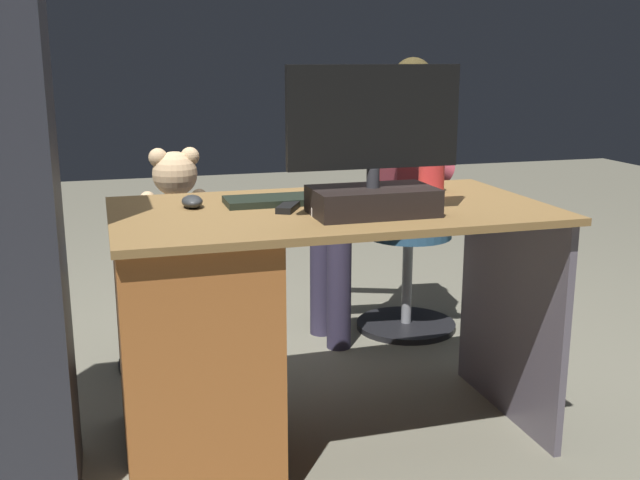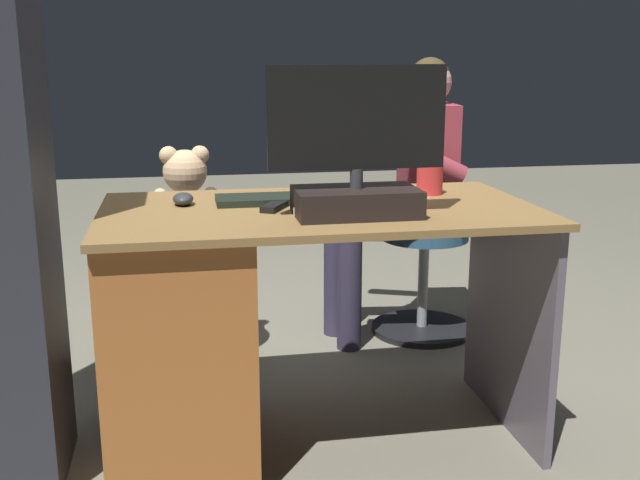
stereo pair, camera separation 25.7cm
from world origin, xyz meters
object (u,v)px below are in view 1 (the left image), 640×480
(keyboard, at_px, (295,199))
(visitor_chair, at_px, (408,266))
(cup, at_px, (431,177))
(person, at_px, (392,176))
(desk, at_px, (223,330))
(monitor, at_px, (373,167))
(computer_mouse, at_px, (192,201))
(office_chair_teddy, at_px, (181,300))
(teddy_bear, at_px, (176,201))
(tv_remote, at_px, (289,206))

(keyboard, xyz_separation_m, visitor_chair, (-0.69, -0.74, -0.46))
(cup, height_order, person, person)
(cup, relative_size, visitor_chair, 0.20)
(desk, xyz_separation_m, cup, (-0.71, -0.15, 0.39))
(monitor, distance_m, cup, 0.42)
(desk, relative_size, person, 1.09)
(desk, xyz_separation_m, computer_mouse, (0.06, -0.11, 0.36))
(desk, relative_size, office_chair_teddy, 2.58)
(person, bearing_deg, desk, 44.27)
(monitor, height_order, visitor_chair, monitor)
(cup, relative_size, office_chair_teddy, 0.19)
(keyboard, xyz_separation_m, computer_mouse, (0.31, -0.01, 0.01))
(desk, height_order, visitor_chair, desk)
(computer_mouse, bearing_deg, monitor, 153.07)
(teddy_bear, height_order, person, person)
(monitor, xyz_separation_m, computer_mouse, (0.47, -0.24, -0.12))
(tv_remote, relative_size, office_chair_teddy, 0.31)
(cup, relative_size, teddy_bear, 0.26)
(keyboard, height_order, office_chair_teddy, keyboard)
(tv_remote, xyz_separation_m, office_chair_teddy, (0.25, -0.72, -0.49))
(cup, bearing_deg, desk, 11.67)
(cup, distance_m, tv_remote, 0.53)
(monitor, distance_m, computer_mouse, 0.54)
(monitor, relative_size, visitor_chair, 1.03)
(desk, relative_size, visitor_chair, 2.67)
(person, bearing_deg, cup, 78.82)
(teddy_bear, xyz_separation_m, person, (-0.90, -0.10, 0.04))
(monitor, distance_m, visitor_chair, 1.25)
(keyboard, distance_m, visitor_chair, 1.11)
(desk, distance_m, office_chair_teddy, 0.73)
(teddy_bear, distance_m, person, 0.90)
(keyboard, distance_m, tv_remote, 0.11)
(keyboard, xyz_separation_m, office_chair_teddy, (0.29, -0.62, -0.49))
(teddy_bear, distance_m, visitor_chair, 1.05)
(computer_mouse, xyz_separation_m, teddy_bear, (-0.01, -0.62, -0.11))
(computer_mouse, bearing_deg, person, -141.56)
(desk, relative_size, computer_mouse, 13.15)
(desk, xyz_separation_m, visitor_chair, (-0.93, -0.84, -0.11))
(monitor, relative_size, person, 0.42)
(keyboard, bearing_deg, teddy_bear, -64.95)
(keyboard, height_order, cup, cup)
(keyboard, relative_size, tv_remote, 2.80)
(computer_mouse, relative_size, office_chair_teddy, 0.20)
(cup, bearing_deg, office_chair_teddy, -36.68)
(cup, bearing_deg, monitor, 42.55)
(cup, distance_m, office_chair_teddy, 1.09)
(monitor, bearing_deg, tv_remote, -32.80)
(monitor, relative_size, computer_mouse, 5.07)
(office_chair_teddy, bearing_deg, keyboard, 115.48)
(desk, relative_size, teddy_bear, 3.45)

